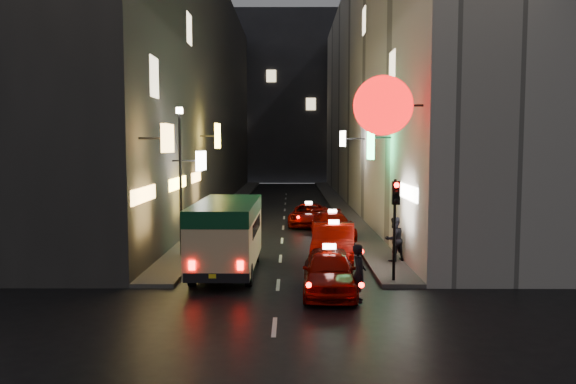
{
  "coord_description": "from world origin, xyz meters",
  "views": [
    {
      "loc": [
        0.43,
        -10.5,
        4.81
      ],
      "look_at": [
        0.32,
        13.0,
        2.85
      ],
      "focal_mm": 35.0,
      "sensor_mm": 36.0,
      "label": 1
    }
  ],
  "objects_px": {
    "minibus": "(227,228)",
    "traffic_light": "(395,208)",
    "taxi_near": "(329,267)",
    "pedestrian_crossing": "(359,269)",
    "lamp_post": "(180,171)"
  },
  "relations": [
    {
      "from": "pedestrian_crossing",
      "to": "traffic_light",
      "type": "height_order",
      "value": "traffic_light"
    },
    {
      "from": "minibus",
      "to": "taxi_near",
      "type": "xyz_separation_m",
      "value": [
        3.65,
        -2.85,
        -0.86
      ]
    },
    {
      "from": "pedestrian_crossing",
      "to": "lamp_post",
      "type": "bearing_deg",
      "value": 51.5
    },
    {
      "from": "pedestrian_crossing",
      "to": "minibus",
      "type": "bearing_deg",
      "value": 54.94
    },
    {
      "from": "pedestrian_crossing",
      "to": "lamp_post",
      "type": "relative_size",
      "value": 0.32
    },
    {
      "from": "taxi_near",
      "to": "pedestrian_crossing",
      "type": "distance_m",
      "value": 1.33
    },
    {
      "from": "pedestrian_crossing",
      "to": "traffic_light",
      "type": "distance_m",
      "value": 3.0
    },
    {
      "from": "minibus",
      "to": "lamp_post",
      "type": "xyz_separation_m",
      "value": [
        -2.24,
        2.67,
        2.02
      ]
    },
    {
      "from": "traffic_light",
      "to": "lamp_post",
      "type": "xyz_separation_m",
      "value": [
        -8.2,
        4.53,
        1.04
      ]
    },
    {
      "from": "taxi_near",
      "to": "lamp_post",
      "type": "relative_size",
      "value": 0.86
    },
    {
      "from": "pedestrian_crossing",
      "to": "lamp_post",
      "type": "distance_m",
      "value": 9.77
    },
    {
      "from": "minibus",
      "to": "traffic_light",
      "type": "bearing_deg",
      "value": -17.3
    },
    {
      "from": "minibus",
      "to": "taxi_near",
      "type": "bearing_deg",
      "value": -38.03
    },
    {
      "from": "pedestrian_crossing",
      "to": "lamp_post",
      "type": "xyz_separation_m",
      "value": [
        -6.73,
        6.54,
        2.71
      ]
    },
    {
      "from": "minibus",
      "to": "taxi_near",
      "type": "relative_size",
      "value": 1.17
    }
  ]
}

